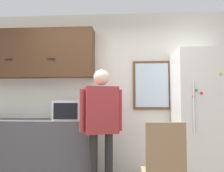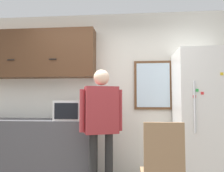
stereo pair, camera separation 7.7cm
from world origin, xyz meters
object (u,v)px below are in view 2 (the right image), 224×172
at_px(refrigerator, 202,117).
at_px(chair, 163,167).
at_px(person, 101,116).
at_px(microwave, 73,110).

bearing_deg(refrigerator, chair, -125.09).
height_order(person, refrigerator, refrigerator).
height_order(person, chair, person).
bearing_deg(person, microwave, 120.95).
bearing_deg(chair, refrigerator, -126.11).
bearing_deg(person, chair, -62.30).
height_order(microwave, refrigerator, refrigerator).
relative_size(microwave, person, 0.31).
bearing_deg(chair, person, -42.54).
xyz_separation_m(refrigerator, chair, (-0.71, -1.01, -0.44)).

